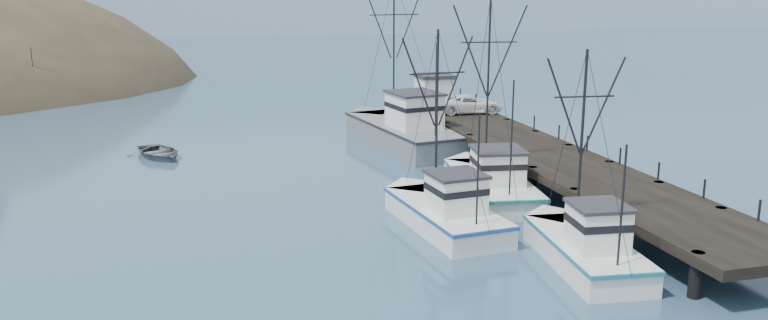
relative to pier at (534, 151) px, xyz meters
The scene contains 11 objects.
ground 21.33m from the pier, 131.19° to the right, with size 400.00×400.00×0.00m, color #2D4864.
pier is the anchor object (origin of this frame).
distant_ridge 154.06m from the pier, 91.49° to the left, with size 360.00×40.00×26.00m, color #9EB2C6.
distant_ridge_far 177.43m from the pier, 107.72° to the left, with size 180.00×25.00×18.00m, color silver.
trawler_near 16.13m from the pier, 108.39° to the right, with size 4.22×9.96×10.22m.
trawler_mid 12.66m from the pier, 138.71° to the right, with size 4.48×10.84×10.75m.
trawler_far 5.92m from the pier, 143.30° to the right, with size 5.41×12.19×12.27m.
work_vessel 12.99m from the pier, 116.24° to the left, with size 6.74×16.18×13.39m.
pier_shed 18.10m from the pier, 92.57° to the left, with size 3.00×3.20×2.80m.
pickup_truck 13.59m from the pier, 86.58° to the left, with size 2.55×5.53×1.54m, color silver.
motorboat 27.52m from the pier, 152.94° to the left, with size 3.79×5.31×1.10m, color #595E62.
Camera 1 is at (-8.82, -28.46, 12.86)m, focal length 35.00 mm.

